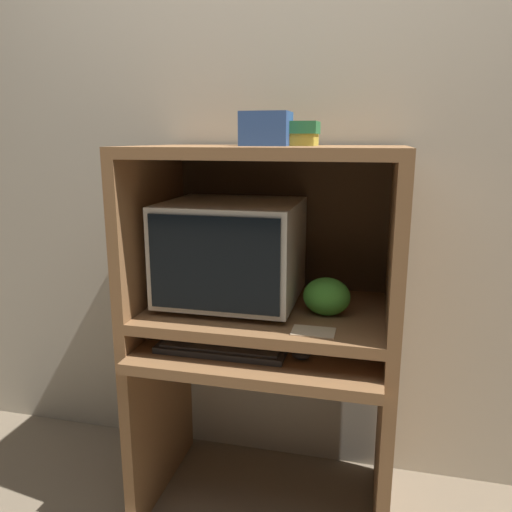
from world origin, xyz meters
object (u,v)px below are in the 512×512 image
at_px(snack_bag, 327,296).
at_px(mouse, 301,355).
at_px(book_stack, 286,134).
at_px(crt_monitor, 232,251).
at_px(storage_box, 266,129).
at_px(keyboard, 222,348).

bearing_deg(snack_bag, mouse, -116.19).
xyz_separation_m(snack_bag, book_stack, (-0.16, 0.09, 0.52)).
distance_m(crt_monitor, mouse, 0.43).
bearing_deg(mouse, storage_box, 133.11).
bearing_deg(snack_bag, book_stack, 149.86).
bearing_deg(book_stack, mouse, -66.17).
distance_m(mouse, book_stack, 0.72).
distance_m(crt_monitor, snack_bag, 0.36).
xyz_separation_m(crt_monitor, mouse, (0.28, -0.18, -0.28)).
relative_size(keyboard, storage_box, 2.78).
bearing_deg(mouse, crt_monitor, 146.84).
xyz_separation_m(keyboard, mouse, (0.26, 0.00, 0.00)).
relative_size(crt_monitor, mouse, 7.90).
height_order(snack_bag, book_stack, book_stack).
distance_m(mouse, snack_bag, 0.21).
bearing_deg(crt_monitor, keyboard, -85.40).
bearing_deg(book_stack, storage_box, -132.30).
height_order(crt_monitor, storage_box, storage_box).
height_order(keyboard, mouse, same).
distance_m(snack_bag, storage_box, 0.58).
bearing_deg(book_stack, crt_monitor, -167.22).
bearing_deg(keyboard, storage_box, 56.09).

